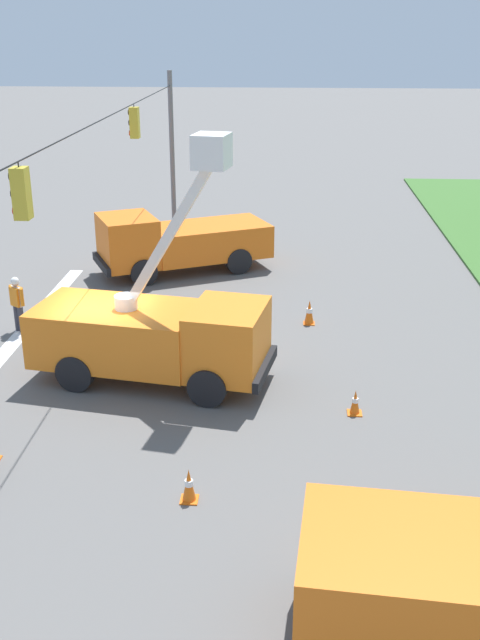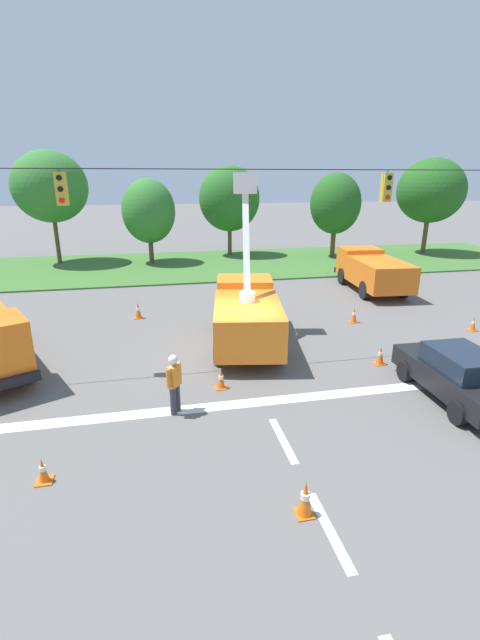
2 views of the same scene
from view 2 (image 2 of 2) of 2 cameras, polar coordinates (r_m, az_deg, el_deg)
The scene contains 21 objects.
ground_plane at distance 15.82m, azimuth 0.13°, elevation -5.19°, with size 200.00×200.00×0.00m, color #605E5B.
grass_verge at distance 32.93m, azimuth -6.30°, elevation 7.30°, with size 56.00×12.00×0.10m, color #3D6B2D.
lane_markings at distance 11.76m, azimuth 4.98°, elevation -14.23°, with size 17.60×15.25×0.01m.
signal_gantry at distance 14.63m, azimuth -0.01°, elevation 10.22°, with size 26.20×0.33×7.20m.
tree_west at distance 35.48m, azimuth -24.00°, elevation 15.91°, with size 5.34×5.47×8.29m.
tree_centre at distance 33.67m, azimuth -12.08°, elevation 14.00°, with size 3.95×4.17×6.35m.
tree_east at distance 36.34m, azimuth -1.42°, elevation 15.84°, with size 4.98×4.29×7.33m.
tree_far_east at distance 36.41m, azimuth 12.61°, elevation 14.88°, with size 4.06×3.92×6.77m.
tree_east_end at distance 40.49m, azimuth 24.11°, elevation 15.44°, with size 5.51×5.49×7.94m.
utility_truck_bucket_lift at distance 16.80m, azimuth 0.85°, elevation 1.30°, with size 3.46×6.59×6.54m.
utility_truck_support_far at distance 26.29m, azimuth 17.22°, elevation 6.39°, with size 2.98×6.44×2.20m.
sedan_black at distance 14.35m, azimuth 27.03°, elevation -6.47°, with size 2.01×4.34×1.56m.
road_worker at distance 12.09m, azimuth -8.77°, elevation -7.99°, with size 0.43×0.55×1.77m.
traffic_cone_foreground_left at distance 9.14m, azimuth 8.69°, elevation -22.44°, with size 0.36×0.36×0.78m.
traffic_cone_foreground_right at distance 13.60m, azimuth -2.55°, elevation -7.86°, with size 0.36×0.36×0.65m.
traffic_cone_mid_left at distance 20.31m, azimuth 14.96°, elevation 0.65°, with size 0.36×0.36×0.72m.
traffic_cone_near_bucket at distance 16.05m, azimuth 18.20°, elevation -4.50°, with size 0.36×0.36×0.69m.
traffic_cone_lane_edge_a at distance 22.28m, azimuth 1.94°, elevation 2.71°, with size 0.36×0.36×0.64m.
traffic_cone_lane_edge_b at distance 21.17m, azimuth 28.67°, elevation -0.48°, with size 0.36×0.36×0.63m.
traffic_cone_far_left at distance 10.76m, azimuth -24.80°, elevation -17.77°, with size 0.36×0.36×0.59m.
traffic_cone_far_right at distance 20.74m, azimuth -13.43°, elevation 1.26°, with size 0.36×0.36×0.79m.
Camera 2 is at (-2.95, -14.19, 6.33)m, focal length 24.00 mm.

